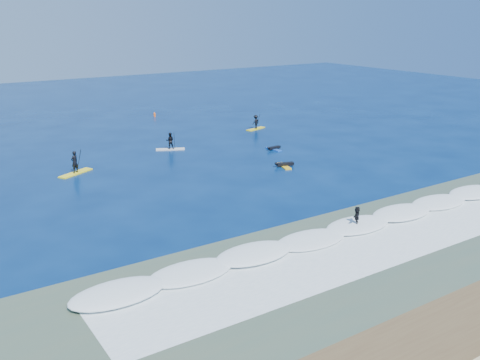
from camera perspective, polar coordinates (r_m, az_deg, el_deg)
ground at (r=41.82m, az=1.30°, el=-0.78°), size 160.00×160.00×0.00m
shallow_water at (r=32.08m, az=15.74°, el=-7.27°), size 90.00×13.00×0.01m
breaking_wave at (r=34.57m, az=10.77°, el=-5.09°), size 40.00×6.00×0.30m
whitewater at (r=32.68m, az=14.42°, el=-6.70°), size 34.00×5.00×0.02m
sup_paddler_left at (r=47.27m, az=-17.19°, el=1.48°), size 3.24×2.25×2.28m
sup_paddler_center at (r=53.67m, az=-7.47°, el=4.00°), size 2.87×1.85×1.99m
sup_paddler_right at (r=62.84m, az=1.69°, el=6.11°), size 2.85×1.47×1.94m
prone_paddler_near at (r=47.58m, az=4.73°, el=1.63°), size 1.77×2.32×0.47m
prone_paddler_far at (r=53.42m, az=3.61°, el=3.39°), size 1.59×2.03×0.42m
wave_surfer at (r=34.57m, az=12.35°, el=-3.87°), size 1.67×1.47×1.27m
marker_buoy at (r=71.65m, az=-9.10°, el=6.92°), size 0.27×0.27×0.66m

